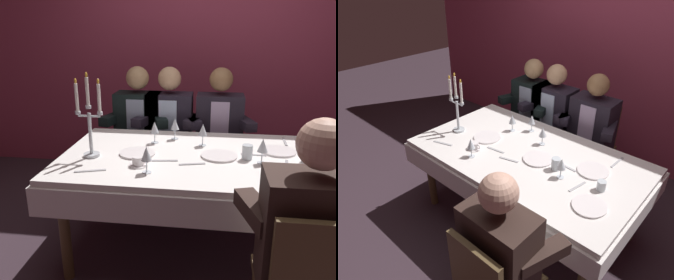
{
  "view_description": "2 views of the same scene",
  "coord_description": "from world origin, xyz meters",
  "views": [
    {
      "loc": [
        0.07,
        -2.23,
        1.57
      ],
      "look_at": [
        -0.23,
        -0.03,
        0.85
      ],
      "focal_mm": 37.01,
      "sensor_mm": 36.0,
      "label": 1
    },
    {
      "loc": [
        1.33,
        -1.75,
        2.13
      ],
      "look_at": [
        -0.2,
        -0.04,
        0.81
      ],
      "focal_mm": 33.17,
      "sensor_mm": 36.0,
      "label": 2
    }
  ],
  "objects": [
    {
      "name": "coffee_cup_0",
      "position": [
        -0.38,
        -0.24,
        0.77
      ],
      "size": [
        0.13,
        0.12,
        0.06
      ],
      "color": "white",
      "rests_on": "dining_table"
    },
    {
      "name": "back_wall",
      "position": [
        0.0,
        1.66,
        1.35
      ],
      "size": [
        6.0,
        0.12,
        2.7
      ],
      "primitive_type": "cube",
      "color": "#96354D",
      "rests_on": "ground_plane"
    },
    {
      "name": "knife_5",
      "position": [
        -0.66,
        -0.37,
        0.74
      ],
      "size": [
        0.19,
        0.08,
        0.01
      ],
      "primitive_type": "cube",
      "rotation": [
        0.0,
        0.0,
        0.32
      ],
      "color": "#B7B7BC",
      "rests_on": "dining_table"
    },
    {
      "name": "wine_glass_0",
      "position": [
        0.39,
        -0.1,
        0.85
      ],
      "size": [
        0.07,
        0.07,
        0.16
      ],
      "color": "silver",
      "rests_on": "dining_table"
    },
    {
      "name": "seated_diner_2",
      "position": [
        0.13,
        0.89,
        0.74
      ],
      "size": [
        0.63,
        0.48,
        1.24
      ],
      "color": "brown",
      "rests_on": "ground_plane"
    },
    {
      "name": "fork_4",
      "position": [
        0.54,
        -0.11,
        0.74
      ],
      "size": [
        0.05,
        0.17,
        0.01
      ],
      "primitive_type": "cube",
      "rotation": [
        0.0,
        0.0,
        1.38
      ],
      "color": "#B7B7BC",
      "rests_on": "dining_table"
    },
    {
      "name": "wine_glass_4",
      "position": [
        -0.22,
        0.34,
        0.85
      ],
      "size": [
        0.07,
        0.07,
        0.16
      ],
      "color": "silver",
      "rests_on": "dining_table"
    },
    {
      "name": "seated_diner_1",
      "position": [
        -0.33,
        0.89,
        0.74
      ],
      "size": [
        0.63,
        0.48,
        1.24
      ],
      "color": "brown",
      "rests_on": "ground_plane"
    },
    {
      "name": "fork_3",
      "position": [
        -0.23,
        -0.14,
        0.74
      ],
      "size": [
        0.17,
        0.04,
        0.01
      ],
      "primitive_type": "cube",
      "rotation": [
        0.0,
        0.0,
        0.14
      ],
      "color": "#B7B7BC",
      "rests_on": "dining_table"
    },
    {
      "name": "wine_glass_1",
      "position": [
        -0.0,
        0.21,
        0.85
      ],
      "size": [
        0.07,
        0.07,
        0.16
      ],
      "color": "silver",
      "rests_on": "dining_table"
    },
    {
      "name": "water_tumbler_1",
      "position": [
        0.68,
        -0.03,
        0.78
      ],
      "size": [
        0.06,
        0.06,
        0.08
      ],
      "primitive_type": "cylinder",
      "color": "silver",
      "rests_on": "dining_table"
    },
    {
      "name": "water_tumbler_0",
      "position": [
        0.3,
        -0.03,
        0.79
      ],
      "size": [
        0.07,
        0.07,
        0.1
      ],
      "primitive_type": "cylinder",
      "color": "silver",
      "rests_on": "dining_table"
    },
    {
      "name": "wine_glass_2",
      "position": [
        -0.36,
        0.22,
        0.86
      ],
      "size": [
        0.07,
        0.07,
        0.16
      ],
      "color": "silver",
      "rests_on": "dining_table"
    },
    {
      "name": "candelabra",
      "position": [
        -0.73,
        -0.12,
        0.97
      ],
      "size": [
        0.19,
        0.11,
        0.56
      ],
      "color": "silver",
      "rests_on": "dining_table"
    },
    {
      "name": "fork_2",
      "position": [
        0.35,
        0.05,
        0.74
      ],
      "size": [
        0.17,
        0.03,
        0.01
      ],
      "primitive_type": "cube",
      "rotation": [
        0.0,
        0.0,
        -0.07
      ],
      "color": "#B7B7BC",
      "rests_on": "dining_table"
    },
    {
      "name": "knife_0",
      "position": [
        0.62,
        0.37,
        0.74
      ],
      "size": [
        0.03,
        0.19,
        0.01
      ],
      "primitive_type": "cube",
      "rotation": [
        0.0,
        0.0,
        1.53
      ],
      "color": "#B7B7BC",
      "rests_on": "dining_table"
    },
    {
      "name": "dinner_plate_0",
      "position": [
        0.53,
        0.13,
        0.75
      ],
      "size": [
        0.24,
        0.24,
        0.01
      ],
      "primitive_type": "cylinder",
      "color": "white",
      "rests_on": "dining_table"
    },
    {
      "name": "fork_1",
      "position": [
        -0.05,
        -0.18,
        0.74
      ],
      "size": [
        0.17,
        0.06,
        0.01
      ],
      "primitive_type": "cube",
      "rotation": [
        0.0,
        0.0,
        0.26
      ],
      "color": "#B7B7BC",
      "rests_on": "dining_table"
    },
    {
      "name": "wine_glass_3",
      "position": [
        -0.31,
        -0.34,
        0.85
      ],
      "size": [
        0.07,
        0.07,
        0.16
      ],
      "color": "silver",
      "rests_on": "dining_table"
    },
    {
      "name": "dinner_plate_2",
      "position": [
        0.12,
        -0.01,
        0.75
      ],
      "size": [
        0.25,
        0.25,
        0.01
      ],
      "primitive_type": "cylinder",
      "color": "white",
      "rests_on": "dining_table"
    },
    {
      "name": "dining_table",
      "position": [
        0.0,
        0.0,
        0.62
      ],
      "size": [
        1.94,
        1.14,
        0.74
      ],
      "color": "white",
      "rests_on": "ground_plane"
    },
    {
      "name": "seated_diner_3",
      "position": [
        0.5,
        -0.89,
        0.74
      ],
      "size": [
        0.63,
        0.48,
        1.24
      ],
      "color": "brown",
      "rests_on": "ground_plane"
    },
    {
      "name": "dinner_plate_3",
      "position": [
        0.71,
        -0.24,
        0.75
      ],
      "size": [
        0.23,
        0.23,
        0.01
      ],
      "primitive_type": "cylinder",
      "color": "white",
      "rests_on": "dining_table"
    },
    {
      "name": "dinner_plate_1",
      "position": [
        -0.44,
        -0.04,
        0.75
      ],
      "size": [
        0.25,
        0.25,
        0.01
      ],
      "primitive_type": "cylinder",
      "color": "white",
      "rests_on": "dining_table"
    },
    {
      "name": "ground_plane",
      "position": [
        0.0,
        0.0,
        0.0
      ],
      "size": [
        12.0,
        12.0,
        0.0
      ],
      "primitive_type": "plane",
      "color": "#372831"
    },
    {
      "name": "seated_diner_0",
      "position": [
        -0.63,
        0.89,
        0.74
      ],
      "size": [
        0.63,
        0.48,
        1.24
      ],
      "color": "brown",
      "rests_on": "ground_plane"
    }
  ]
}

